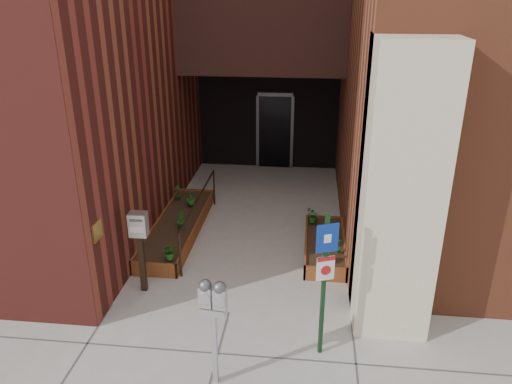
% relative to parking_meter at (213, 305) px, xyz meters
% --- Properties ---
extents(ground, '(80.00, 80.00, 0.00)m').
position_rel_parking_meter_xyz_m(ground, '(-0.08, 1.55, -1.25)').
color(ground, '#9E9991').
rests_on(ground, ground).
extents(planter_left, '(0.90, 3.60, 0.30)m').
position_rel_parking_meter_xyz_m(planter_left, '(-1.63, 4.25, -1.11)').
color(planter_left, brown).
rests_on(planter_left, ground).
extents(planter_right, '(0.80, 2.20, 0.30)m').
position_rel_parking_meter_xyz_m(planter_right, '(1.52, 3.75, -1.11)').
color(planter_right, brown).
rests_on(planter_right, ground).
extents(handrail, '(0.04, 3.34, 0.90)m').
position_rel_parking_meter_xyz_m(handrail, '(-1.13, 4.20, -0.50)').
color(handrail, black).
rests_on(handrail, ground).
extents(parking_meter, '(0.37, 0.19, 1.61)m').
position_rel_parking_meter_xyz_m(parking_meter, '(0.00, 0.00, 0.00)').
color(parking_meter, '#ABABAE').
rests_on(parking_meter, ground).
extents(sign_post, '(0.30, 0.13, 2.26)m').
position_rel_parking_meter_xyz_m(sign_post, '(1.41, 0.74, 0.15)').
color(sign_post, '#123217').
rests_on(sign_post, ground).
extents(payment_dropbox, '(0.31, 0.24, 1.50)m').
position_rel_parking_meter_xyz_m(payment_dropbox, '(-1.67, 2.05, -0.16)').
color(payment_dropbox, black).
rests_on(payment_dropbox, ground).
extents(shrub_left_a, '(0.40, 0.40, 0.32)m').
position_rel_parking_meter_xyz_m(shrub_left_a, '(-1.35, 2.65, -0.79)').
color(shrub_left_a, '#205518').
rests_on(shrub_left_a, planter_left).
extents(shrub_left_b, '(0.27, 0.27, 0.37)m').
position_rel_parking_meter_xyz_m(shrub_left_b, '(-1.46, 3.91, -0.76)').
color(shrub_left_b, '#1B4F16').
rests_on(shrub_left_b, planter_left).
extents(shrub_left_c, '(0.26, 0.26, 0.36)m').
position_rel_parking_meter_xyz_m(shrub_left_c, '(-1.53, 5.09, -0.76)').
color(shrub_left_c, '#235F1B').
rests_on(shrub_left_c, planter_left).
extents(shrub_left_d, '(0.27, 0.27, 0.37)m').
position_rel_parking_meter_xyz_m(shrub_left_d, '(-1.91, 5.39, -0.76)').
color(shrub_left_d, '#205518').
rests_on(shrub_left_d, planter_left).
extents(shrub_right_a, '(0.24, 0.24, 0.32)m').
position_rel_parking_meter_xyz_m(shrub_right_a, '(1.53, 2.85, -0.79)').
color(shrub_right_a, '#2B611B').
rests_on(shrub_right_a, planter_right).
extents(shrub_right_b, '(0.21, 0.21, 0.31)m').
position_rel_parking_meter_xyz_m(shrub_right_b, '(1.77, 3.24, -0.79)').
color(shrub_right_b, '#18561E').
rests_on(shrub_right_b, planter_right).
extents(shrub_right_c, '(0.37, 0.37, 0.31)m').
position_rel_parking_meter_xyz_m(shrub_right_c, '(1.27, 4.48, -0.79)').
color(shrub_right_c, '#175319').
rests_on(shrub_right_c, planter_right).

